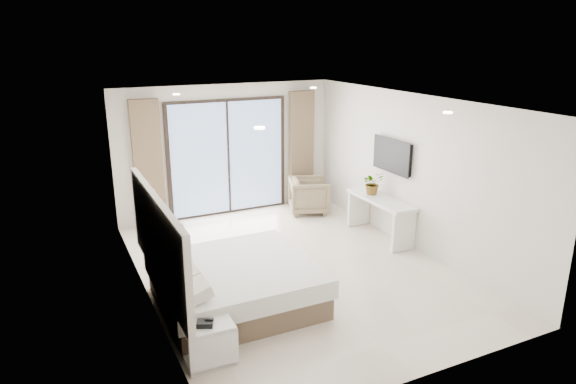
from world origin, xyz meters
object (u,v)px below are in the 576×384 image
object	(u,v)px
bed	(235,284)
nightstand	(209,342)
armchair	(309,194)
console_desk	(380,209)

from	to	relation	value
bed	nightstand	xyz separation A→B (m)	(-0.72, -1.12, -0.06)
bed	armchair	bearing A→B (deg)	47.43
bed	nightstand	bearing A→B (deg)	-122.90
console_desk	bed	bearing A→B (deg)	-160.06
nightstand	console_desk	xyz separation A→B (m)	(4.01, 2.31, 0.31)
bed	nightstand	world-z (taller)	bed
nightstand	bed	bearing A→B (deg)	58.57
nightstand	console_desk	size ratio (longest dim) A/B	0.36
nightstand	armchair	xyz separation A→B (m)	(3.51, 4.15, 0.15)
bed	armchair	size ratio (longest dim) A/B	2.60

